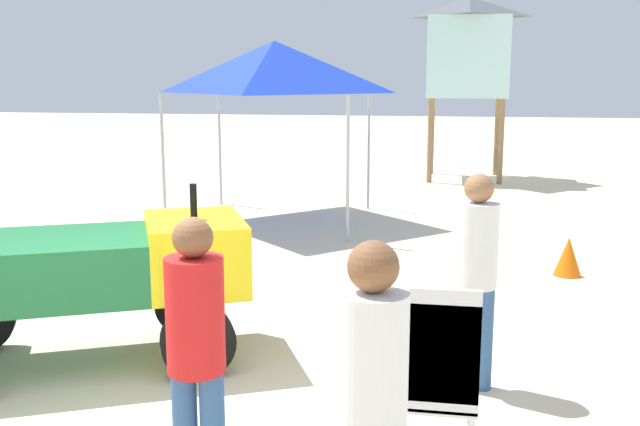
# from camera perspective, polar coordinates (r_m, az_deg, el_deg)

# --- Properties ---
(utility_cart) EXTENTS (2.81, 2.18, 1.50)m
(utility_cart) POSITION_cam_1_polar(r_m,az_deg,el_deg) (6.43, -16.80, -4.41)
(utility_cart) COLOR #1E6B38
(utility_cart) RESTS_ON ground
(stacked_plastic_chairs) EXTENTS (0.48, 0.48, 1.20)m
(stacked_plastic_chairs) POSITION_cam_1_polar(r_m,az_deg,el_deg) (4.57, 9.14, -11.42)
(stacked_plastic_chairs) COLOR white
(stacked_plastic_chairs) RESTS_ON ground
(lifeguard_near_left) EXTENTS (0.32, 0.32, 1.72)m
(lifeguard_near_left) POSITION_cam_1_polar(r_m,az_deg,el_deg) (3.35, 4.00, -14.40)
(lifeguard_near_left) COLOR #33598C
(lifeguard_near_left) RESTS_ON ground
(lifeguard_near_center) EXTENTS (0.32, 0.32, 1.69)m
(lifeguard_near_center) POSITION_cam_1_polar(r_m,az_deg,el_deg) (5.71, 11.99, -4.14)
(lifeguard_near_center) COLOR #33598C
(lifeguard_near_center) RESTS_ON ground
(lifeguard_near_right) EXTENTS (0.32, 0.32, 1.67)m
(lifeguard_near_right) POSITION_cam_1_polar(r_m,az_deg,el_deg) (4.12, -9.57, -10.06)
(lifeguard_near_right) COLOR #33598C
(lifeguard_near_right) RESTS_ON ground
(popup_canopy) EXTENTS (2.84, 2.84, 2.95)m
(popup_canopy) POSITION_cam_1_polar(r_m,az_deg,el_deg) (12.12, -3.55, 11.22)
(popup_canopy) COLOR #B2B2B7
(popup_canopy) RESTS_ON ground
(lifeguard_tower) EXTENTS (1.98, 1.98, 4.15)m
(lifeguard_tower) POSITION_cam_1_polar(r_m,az_deg,el_deg) (17.58, 11.38, 12.47)
(lifeguard_tower) COLOR olive
(lifeguard_tower) RESTS_ON ground
(traffic_cone_near) EXTENTS (0.33, 0.33, 0.48)m
(traffic_cone_near) POSITION_cam_1_polar(r_m,az_deg,el_deg) (9.43, 18.67, -3.21)
(traffic_cone_near) COLOR orange
(traffic_cone_near) RESTS_ON ground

